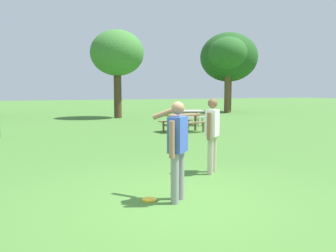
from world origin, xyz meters
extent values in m
plane|color=#447530|center=(0.00, 0.00, 0.00)|extent=(120.00, 120.00, 0.00)
cylinder|color=gray|center=(-0.11, -0.02, 0.41)|extent=(0.13, 0.13, 0.82)
cylinder|color=gray|center=(0.08, 0.16, 0.41)|extent=(0.13, 0.13, 0.82)
cube|color=#3856B7|center=(-0.01, 0.07, 1.11)|extent=(0.42, 0.43, 0.58)
sphere|color=#9E7051|center=(-0.01, 0.07, 1.53)|extent=(0.21, 0.21, 0.21)
cylinder|color=#9E7051|center=(-0.20, -0.11, 1.06)|extent=(0.09, 0.09, 0.58)
cylinder|color=#9E7051|center=(-0.03, 0.45, 1.45)|extent=(0.47, 0.47, 0.28)
cylinder|color=#B7AD93|center=(1.56, 1.67, 0.41)|extent=(0.13, 0.13, 0.82)
cylinder|color=#B7AD93|center=(1.37, 1.48, 0.41)|extent=(0.13, 0.13, 0.82)
cube|color=white|center=(1.47, 1.57, 1.11)|extent=(0.42, 0.43, 0.58)
sphere|color=brown|center=(1.47, 1.57, 1.53)|extent=(0.21, 0.21, 0.21)
cylinder|color=brown|center=(1.65, 1.76, 1.06)|extent=(0.09, 0.09, 0.58)
cylinder|color=brown|center=(1.28, 1.39, 1.06)|extent=(0.09, 0.09, 0.58)
cylinder|color=yellow|center=(-0.44, 0.28, 0.01)|extent=(0.24, 0.24, 0.03)
cube|color=olive|center=(4.04, 8.75, 0.74)|extent=(1.80, 1.03, 0.06)
cube|color=olive|center=(4.14, 8.18, 0.44)|extent=(1.72, 0.54, 0.05)
cube|color=olive|center=(3.95, 9.32, 0.44)|extent=(1.72, 0.54, 0.05)
cylinder|color=olive|center=(3.39, 8.64, 0.35)|extent=(0.11, 0.11, 0.71)
cylinder|color=olive|center=(3.49, 8.07, 0.21)|extent=(0.09, 0.09, 0.41)
cylinder|color=olive|center=(3.29, 9.21, 0.21)|extent=(0.09, 0.09, 0.41)
cylinder|color=olive|center=(4.70, 8.86, 0.35)|extent=(0.11, 0.11, 0.71)
cylinder|color=olive|center=(4.79, 8.29, 0.21)|extent=(0.09, 0.09, 0.41)
cylinder|color=olive|center=(4.60, 9.43, 0.21)|extent=(0.09, 0.09, 0.41)
cube|color=beige|center=(5.38, 11.27, 0.74)|extent=(1.79, 0.98, 0.06)
cube|color=#B6B2A8|center=(5.30, 10.69, 0.44)|extent=(1.72, 0.48, 0.05)
cube|color=#B6B2A8|center=(5.45, 11.84, 0.44)|extent=(1.72, 0.48, 0.05)
cylinder|color=#B6B2A8|center=(4.72, 11.36, 0.35)|extent=(0.11, 0.11, 0.71)
cylinder|color=#B6B2A8|center=(4.64, 10.78, 0.21)|extent=(0.09, 0.09, 0.41)
cylinder|color=#B6B2A8|center=(4.80, 11.93, 0.21)|extent=(0.09, 0.09, 0.41)
cylinder|color=#B6B2A8|center=(6.03, 11.18, 0.35)|extent=(0.11, 0.11, 0.71)
cylinder|color=#B6B2A8|center=(5.96, 10.61, 0.21)|extent=(0.09, 0.09, 0.41)
cylinder|color=#B6B2A8|center=(6.11, 11.76, 0.21)|extent=(0.09, 0.09, 0.41)
cylinder|color=#4C3823|center=(3.23, 17.26, 1.63)|extent=(0.50, 0.50, 3.25)
ellipsoid|color=#3D7A33|center=(3.23, 17.26, 4.20)|extent=(3.44, 3.44, 2.92)
cylinder|color=brown|center=(12.56, 18.96, 1.86)|extent=(0.49, 0.49, 3.72)
ellipsoid|color=#286023|center=(12.56, 18.96, 4.61)|extent=(3.26, 3.26, 2.77)
cylinder|color=#4C3823|center=(13.22, 19.90, 1.60)|extent=(0.55, 0.55, 3.21)
ellipsoid|color=#21511E|center=(13.22, 19.90, 4.49)|extent=(4.68, 4.68, 3.98)
camera|label=1|loc=(-2.25, -5.03, 1.82)|focal=37.20mm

